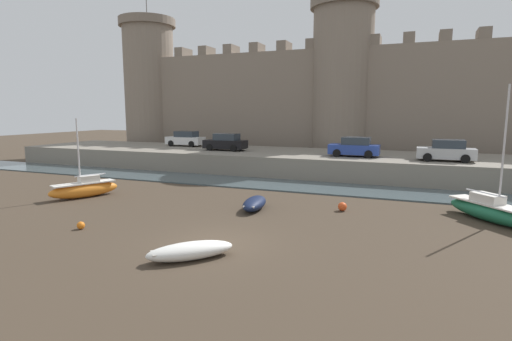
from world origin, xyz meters
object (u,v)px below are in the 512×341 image
object	(u,v)px
rowboat_near_channel_right	(190,250)
mooring_buoy_near_shore	(81,225)
mooring_buoy_near_channel	(342,207)
car_quay_east	(226,142)
car_quay_centre_west	(446,151)
car_quay_west	(186,139)
car_quay_centre_east	(355,147)
sailboat_foreground_left	(493,211)
sailboat_foreground_right	(85,188)
rowboat_midflat_left	(255,203)

from	to	relation	value
rowboat_near_channel_right	mooring_buoy_near_shore	distance (m)	7.01
mooring_buoy_near_channel	car_quay_east	xyz separation A→B (m)	(-13.34, 12.52, 2.33)
rowboat_near_channel_right	car_quay_centre_west	size ratio (longest dim) A/B	0.76
mooring_buoy_near_shore	car_quay_west	distance (m)	24.94
rowboat_near_channel_right	mooring_buoy_near_shore	xyz separation A→B (m)	(-6.86, 1.45, -0.16)
mooring_buoy_near_channel	car_quay_centre_east	distance (m)	12.04
sailboat_foreground_left	mooring_buoy_near_channel	distance (m)	7.47
rowboat_near_channel_right	sailboat_foreground_right	bearing A→B (deg)	149.91
sailboat_foreground_left	car_quay_centre_east	size ratio (longest dim) A/B	1.67
sailboat_foreground_right	sailboat_foreground_left	distance (m)	23.84
mooring_buoy_near_shore	car_quay_centre_east	bearing A→B (deg)	63.49
car_quay_west	sailboat_foreground_left	bearing A→B (deg)	-28.56
sailboat_foreground_left	car_quay_centre_east	distance (m)	14.19
rowboat_midflat_left	car_quay_east	bearing A→B (deg)	121.59
mooring_buoy_near_shore	mooring_buoy_near_channel	distance (m)	13.63
rowboat_midflat_left	car_quay_east	size ratio (longest dim) A/B	0.74
car_quay_centre_east	car_quay_east	xyz separation A→B (m)	(-12.30, 0.75, 0.00)
sailboat_foreground_right	mooring_buoy_near_channel	world-z (taller)	sailboat_foreground_right
rowboat_midflat_left	sailboat_foreground_left	world-z (taller)	sailboat_foreground_left
sailboat_foreground_right	car_quay_east	world-z (taller)	sailboat_foreground_right
mooring_buoy_near_channel	car_quay_west	distance (m)	24.81
sailboat_foreground_right	car_quay_east	xyz separation A→B (m)	(2.86, 15.07, 1.99)
mooring_buoy_near_shore	mooring_buoy_near_channel	xyz separation A→B (m)	(10.96, 8.11, 0.07)
rowboat_midflat_left	car_quay_centre_west	size ratio (longest dim) A/B	0.74
mooring_buoy_near_shore	car_quay_east	xyz separation A→B (m)	(-2.38, 20.63, 2.39)
car_quay_east	car_quay_west	world-z (taller)	same
car_quay_centre_west	rowboat_midflat_left	bearing A→B (deg)	-129.81
rowboat_midflat_left	sailboat_foreground_left	distance (m)	12.33
car_quay_centre_east	mooring_buoy_near_channel	bearing A→B (deg)	-84.95
mooring_buoy_near_shore	car_quay_west	world-z (taller)	car_quay_west
mooring_buoy_near_shore	car_quay_west	size ratio (longest dim) A/B	0.09
car_quay_east	sailboat_foreground_right	bearing A→B (deg)	-100.73
sailboat_foreground_right	car_quay_centre_east	xyz separation A→B (m)	(15.16, 14.32, 1.99)
sailboat_foreground_right	car_quay_centre_east	bearing A→B (deg)	43.38
sailboat_foreground_right	mooring_buoy_near_shore	size ratio (longest dim) A/B	13.94
sailboat_foreground_left	car_quay_centre_west	distance (m)	10.89
rowboat_midflat_left	mooring_buoy_near_channel	xyz separation A→B (m)	(4.71, 1.52, -0.12)
sailboat_foreground_left	mooring_buoy_near_shore	distance (m)	20.35
car_quay_centre_east	car_quay_centre_west	xyz separation A→B (m)	(6.90, -0.62, 0.00)
mooring_buoy_near_shore	car_quay_centre_west	xyz separation A→B (m)	(16.82, 19.26, 2.39)
mooring_buoy_near_shore	car_quay_centre_west	size ratio (longest dim) A/B	0.09
rowboat_midflat_left	mooring_buoy_near_shore	size ratio (longest dim) A/B	8.28
sailboat_foreground_right	car_quay_west	xyz separation A→B (m)	(-3.26, 17.76, 1.99)
rowboat_near_channel_right	mooring_buoy_near_channel	distance (m)	10.41
car_quay_east	rowboat_midflat_left	bearing A→B (deg)	-58.41
rowboat_midflat_left	car_quay_centre_east	size ratio (longest dim) A/B	0.74
mooring_buoy_near_channel	sailboat_foreground_right	bearing A→B (deg)	-171.04
rowboat_near_channel_right	sailboat_foreground_left	bearing A→B (deg)	41.29
car_quay_centre_east	car_quay_east	distance (m)	12.32
mooring_buoy_near_channel	car_quay_centre_west	size ratio (longest dim) A/B	0.12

